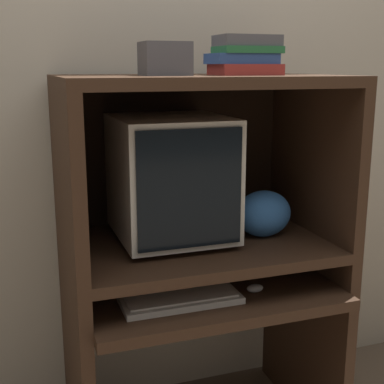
% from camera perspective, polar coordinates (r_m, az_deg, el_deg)
% --- Properties ---
extents(wall_back, '(6.00, 0.06, 2.60)m').
position_cam_1_polar(wall_back, '(2.14, -2.57, 11.28)').
color(wall_back, '#B2A893').
rests_on(wall_back, ground_plane).
extents(desk_base, '(0.93, 0.66, 0.64)m').
position_cam_1_polar(desk_base, '(2.00, 1.19, -15.73)').
color(desk_base, '#382316').
rests_on(desk_base, ground_plane).
extents(desk_monitor_shelf, '(0.93, 0.61, 0.14)m').
position_cam_1_polar(desk_monitor_shelf, '(1.90, 0.77, -6.04)').
color(desk_monitor_shelf, '#382316').
rests_on(desk_monitor_shelf, desk_base).
extents(hutch_upper, '(0.93, 0.61, 0.57)m').
position_cam_1_polar(hutch_upper, '(1.83, 0.46, 6.46)').
color(hutch_upper, '#382316').
rests_on(hutch_upper, desk_monitor_shelf).
extents(crt_monitor, '(0.38, 0.42, 0.43)m').
position_cam_1_polar(crt_monitor, '(1.84, -2.27, 1.56)').
color(crt_monitor, beige).
rests_on(crt_monitor, desk_monitor_shelf).
extents(keyboard, '(0.38, 0.17, 0.03)m').
position_cam_1_polar(keyboard, '(1.74, -1.27, -11.25)').
color(keyboard, beige).
rests_on(keyboard, desk_base).
extents(mouse, '(0.06, 0.04, 0.03)m').
position_cam_1_polar(mouse, '(1.82, 6.73, -10.15)').
color(mouse, '#B7B7B7').
rests_on(mouse, desk_base).
extents(snack_bag, '(0.20, 0.15, 0.17)m').
position_cam_1_polar(snack_bag, '(1.93, 7.63, -2.29)').
color(snack_bag, '#336BB7').
rests_on(snack_bag, desk_monitor_shelf).
extents(book_stack, '(0.22, 0.16, 0.13)m').
position_cam_1_polar(book_stack, '(1.79, 5.66, 14.21)').
color(book_stack, maroon).
rests_on(book_stack, hutch_upper).
extents(storage_box, '(0.15, 0.12, 0.10)m').
position_cam_1_polar(storage_box, '(1.72, -2.91, 14.01)').
color(storage_box, '#4C4C51').
rests_on(storage_box, hutch_upper).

